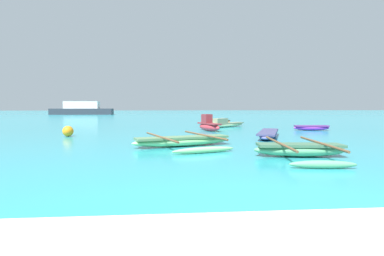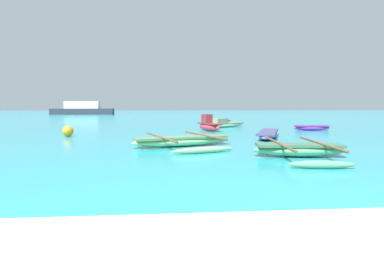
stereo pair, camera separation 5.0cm
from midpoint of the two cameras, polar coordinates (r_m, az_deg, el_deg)
name	(u,v)px [view 2 (the right image)]	position (r m, az deg, el deg)	size (l,w,h in m)	color
moored_boat_0	(182,141)	(11.29, -1.76, -2.47)	(3.92, 4.41, 0.42)	#89D084
moored_boat_1	(224,124)	(21.82, 6.21, 0.75)	(3.61, 3.07, 0.65)	beige
moored_boat_2	(268,134)	(14.97, 14.42, -1.08)	(2.36, 4.15, 0.30)	#5B5CA9
moored_boat_3	(209,125)	(18.41, 3.28, 0.57)	(1.34, 2.39, 1.02)	#DA3743
moored_boat_4	(312,128)	(20.19, 21.89, 0.08)	(2.28, 0.78, 0.32)	purple
moored_boat_5	(299,150)	(9.48, 19.82, -3.90)	(2.77, 3.88, 0.44)	#5BA673
moored_boat_6	(216,121)	(26.53, 4.72, 1.27)	(2.44, 2.16, 0.34)	#9B4D19
mooring_buoy_0	(68,131)	(16.18, -22.47, -0.56)	(0.53, 0.53, 0.53)	orange
distant_ferry	(83,109)	(60.53, -20.09, 3.39)	(11.39, 2.51, 2.51)	#2D333D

